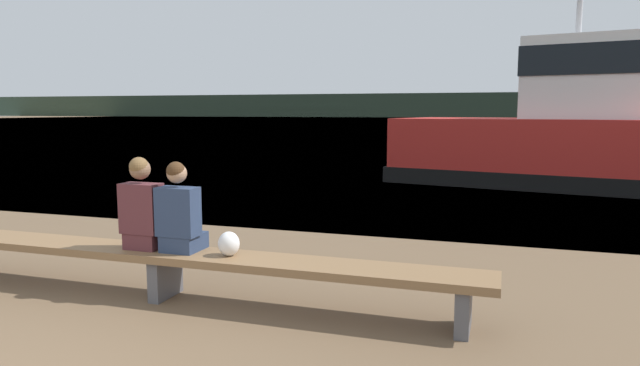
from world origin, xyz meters
The scene contains 7 objects.
water_surface centered at (0.00, 125.84, 0.00)m, with size 240.00×240.00×0.00m, color teal.
far_shoreline centered at (0.00, 163.23, 3.34)m, with size 600.00×12.00×6.68m, color #2D3D2D.
bench_main centered at (0.04, 2.44, 0.40)m, with size 6.51×0.54×0.49m.
person_left centered at (-0.19, 2.45, 0.90)m, with size 0.41×0.40×0.94m.
person_right centered at (0.23, 2.45, 0.87)m, with size 0.41×0.40×0.91m.
shopping_bag centered at (0.77, 2.45, 0.61)m, with size 0.21×0.21×0.24m.
tugboat_red centered at (4.86, 13.22, 1.16)m, with size 9.11×5.08×7.06m.
Camera 1 is at (3.28, -2.42, 1.89)m, focal length 32.00 mm.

